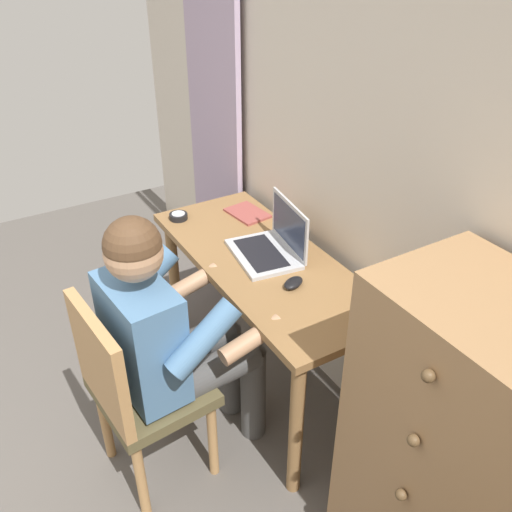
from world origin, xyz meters
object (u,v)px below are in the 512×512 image
(person_seated, at_px, (173,332))
(desk_clock, at_px, (178,216))
(desk, at_px, (264,281))
(computer_mouse, at_px, (293,283))
(notebook_pad, at_px, (247,213))
(laptop, at_px, (272,244))
(dresser, at_px, (460,459))
(chair, at_px, (134,387))

(person_seated, bearing_deg, desk_clock, 154.43)
(desk, height_order, person_seated, person_seated)
(computer_mouse, xyz_separation_m, notebook_pad, (-0.64, 0.15, -0.01))
(laptop, relative_size, desk_clock, 4.13)
(desk, height_order, computer_mouse, computer_mouse)
(laptop, bearing_deg, person_seated, -70.42)
(dresser, bearing_deg, desk, -177.65)
(laptop, bearing_deg, computer_mouse, -12.48)
(person_seated, bearing_deg, desk, 109.73)
(chair, xyz_separation_m, person_seated, (-0.02, 0.18, 0.18))
(notebook_pad, bearing_deg, computer_mouse, -20.48)
(chair, xyz_separation_m, laptop, (-0.22, 0.75, 0.30))
(dresser, bearing_deg, notebook_pad, 176.21)
(desk, height_order, notebook_pad, notebook_pad)
(laptop, height_order, computer_mouse, laptop)
(person_seated, relative_size, laptop, 3.22)
(dresser, relative_size, notebook_pad, 5.62)
(dresser, relative_size, laptop, 3.17)
(dresser, height_order, notebook_pad, dresser)
(desk, relative_size, laptop, 3.43)
(dresser, relative_size, chair, 1.34)
(desk_clock, bearing_deg, laptop, 23.56)
(chair, relative_size, computer_mouse, 8.80)
(desk, relative_size, person_seated, 1.06)
(chair, relative_size, person_seated, 0.73)
(chair, distance_m, computer_mouse, 0.74)
(dresser, relative_size, desk_clock, 13.11)
(desk, relative_size, computer_mouse, 12.75)
(desk_clock, bearing_deg, notebook_pad, 67.86)
(chair, bearing_deg, dresser, 39.56)
(dresser, distance_m, laptop, 1.13)
(person_seated, distance_m, desk_clock, 0.79)
(person_seated, xyz_separation_m, notebook_pad, (-0.58, 0.66, 0.07))
(chair, relative_size, notebook_pad, 4.19)
(laptop, bearing_deg, desk, -71.95)
(chair, bearing_deg, person_seated, 94.91)
(person_seated, bearing_deg, laptop, 109.58)
(person_seated, height_order, laptop, person_seated)
(chair, distance_m, desk_clock, 0.93)
(desk_clock, distance_m, notebook_pad, 0.34)
(computer_mouse, bearing_deg, dresser, -18.32)
(dresser, height_order, person_seated, person_seated)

